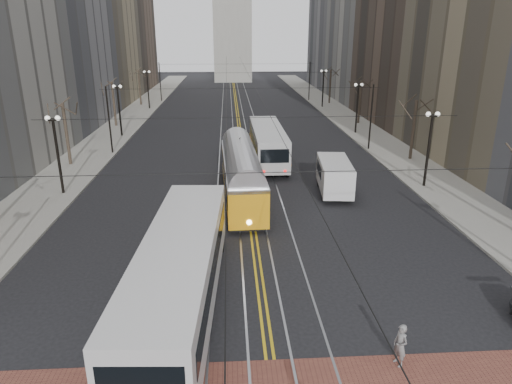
{
  "coord_description": "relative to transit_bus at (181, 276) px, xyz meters",
  "views": [
    {
      "loc": [
        -1.36,
        -14.71,
        11.39
      ],
      "look_at": [
        0.09,
        9.16,
        3.0
      ],
      "focal_mm": 32.0,
      "sensor_mm": 36.0,
      "label": 1
    }
  ],
  "objects": [
    {
      "name": "rear_bus",
      "position": [
        5.72,
        23.9,
        -0.12
      ],
      "size": [
        2.72,
        12.27,
        3.2
      ],
      "primitive_type": "cube",
      "rotation": [
        0.0,
        0.0,
        0.0
      ],
      "color": "#BDBDBD",
      "rests_on": "ground"
    },
    {
      "name": "streetcar",
      "position": [
        3.0,
        14.04,
        -0.18
      ],
      "size": [
        2.9,
        13.19,
        3.09
      ],
      "primitive_type": "cube",
      "rotation": [
        0.0,
        0.0,
        0.04
      ],
      "color": "orange",
      "rests_on": "ground"
    },
    {
      "name": "transit_bus",
      "position": [
        0.0,
        0.0,
        0.0
      ],
      "size": [
        3.67,
        13.93,
        3.45
      ],
      "primitive_type": "cube",
      "rotation": [
        0.0,
        0.0,
        -0.06
      ],
      "color": "silver",
      "rests_on": "ground"
    },
    {
      "name": "sedan_grey",
      "position": [
        7.5,
        30.78,
        -0.91
      ],
      "size": [
        2.38,
        4.92,
        1.62
      ],
      "primitive_type": "imported",
      "rotation": [
        0.0,
        0.0,
        -0.1
      ],
      "color": "#3F4146",
      "rests_on": "ground"
    },
    {
      "name": "street_trees",
      "position": [
        3.5,
        32.91,
        1.08
      ],
      "size": [
        31.68,
        53.28,
        5.6
      ],
      "color": "#382D23",
      "rests_on": "ground"
    },
    {
      "name": "pedestrian_b",
      "position": [
        8.12,
        -3.84,
        -0.89
      ],
      "size": [
        0.56,
        0.69,
        1.63
      ],
      "primitive_type": "imported",
      "rotation": [
        0.0,
        0.0,
        5.05
      ],
      "color": "gray",
      "rests_on": "crosswalk_band"
    },
    {
      "name": "ground",
      "position": [
        3.5,
        -2.34,
        -1.72
      ],
      "size": [
        260.0,
        260.0,
        0.0
      ],
      "primitive_type": "plane",
      "color": "black",
      "rests_on": "ground"
    },
    {
      "name": "cargo_van",
      "position": [
        9.89,
        14.74,
        -0.49
      ],
      "size": [
        2.68,
        5.77,
        2.47
      ],
      "primitive_type": "cube",
      "rotation": [
        0.0,
        0.0,
        -0.1
      ],
      "color": "white",
      "rests_on": "ground"
    },
    {
      "name": "sidewalk_right",
      "position": [
        18.5,
        42.66,
        -1.65
      ],
      "size": [
        5.0,
        140.0,
        0.15
      ],
      "primitive_type": "cube",
      "color": "gray",
      "rests_on": "ground"
    },
    {
      "name": "streetcar_rails",
      "position": [
        3.5,
        42.66,
        -1.72
      ],
      "size": [
        4.8,
        130.0,
        0.02
      ],
      "primitive_type": "cube",
      "color": "gray",
      "rests_on": "ground"
    },
    {
      "name": "sidewalk_left",
      "position": [
        -11.5,
        42.66,
        -1.65
      ],
      "size": [
        5.0,
        140.0,
        0.15
      ],
      "primitive_type": "cube",
      "color": "gray",
      "rests_on": "ground"
    },
    {
      "name": "lamp_posts",
      "position": [
        3.5,
        26.41,
        1.08
      ],
      "size": [
        27.6,
        57.2,
        5.6
      ],
      "color": "black",
      "rests_on": "ground"
    },
    {
      "name": "trolley_wires",
      "position": [
        3.5,
        32.49,
        2.05
      ],
      "size": [
        25.96,
        120.0,
        6.6
      ],
      "color": "black",
      "rests_on": "ground"
    },
    {
      "name": "centre_lines",
      "position": [
        3.5,
        42.66,
        -1.72
      ],
      "size": [
        0.42,
        130.0,
        0.01
      ],
      "primitive_type": "cube",
      "color": "gold",
      "rests_on": "ground"
    }
  ]
}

